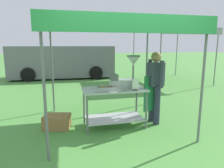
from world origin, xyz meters
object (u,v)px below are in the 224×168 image
object	(u,v)px
stall_canopy	(113,26)
neighbour_tent	(172,31)
donut_fryer	(126,75)
donut_tray	(107,89)
menu_sign	(135,85)
supply_crate	(57,122)
van_grey	(63,61)
vendor	(155,84)
donut_cart	(114,100)

from	to	relation	value
stall_canopy	neighbour_tent	size ratio (longest dim) A/B	0.85
donut_fryer	stall_canopy	bearing A→B (deg)	171.25
stall_canopy	donut_tray	xyz separation A→B (m)	(-0.19, -0.19, -1.26)
menu_sign	stall_canopy	bearing A→B (deg)	138.26
supply_crate	neighbour_tent	distance (m)	7.36
menu_sign	supply_crate	distance (m)	1.84
van_grey	donut_fryer	bearing A→B (deg)	-79.81
vendor	stall_canopy	bearing A→B (deg)	173.42
donut_fryer	supply_crate	world-z (taller)	donut_fryer
donut_tray	neighbour_tent	bearing A→B (deg)	49.56
donut_tray	vendor	bearing A→B (deg)	4.45
stall_canopy	vendor	world-z (taller)	stall_canopy
donut_cart	supply_crate	world-z (taller)	donut_cart
donut_tray	menu_sign	size ratio (longest dim) A/B	1.81
donut_tray	supply_crate	world-z (taller)	donut_tray
menu_sign	vendor	distance (m)	0.60
donut_cart	neighbour_tent	size ratio (longest dim) A/B	0.40
donut_tray	vendor	size ratio (longest dim) A/B	0.26
donut_fryer	supply_crate	distance (m)	1.78
supply_crate	donut_cart	bearing A→B (deg)	-8.38
donut_tray	supply_crate	bearing A→B (deg)	164.97
supply_crate	van_grey	distance (m)	7.07
stall_canopy	supply_crate	size ratio (longest dim) A/B	4.60
stall_canopy	neighbour_tent	world-z (taller)	neighbour_tent
donut_cart	van_grey	size ratio (longest dim) A/B	0.25
stall_canopy	vendor	distance (m)	1.55
stall_canopy	menu_sign	size ratio (longest dim) A/B	12.02
donut_cart	donut_fryer	world-z (taller)	donut_fryer
donut_cart	stall_canopy	bearing A→B (deg)	90.00
stall_canopy	donut_tray	distance (m)	1.29
donut_tray	donut_fryer	distance (m)	0.55
donut_fryer	neighbour_tent	bearing A→B (deg)	51.96
van_grey	menu_sign	bearing A→B (deg)	-79.41
donut_tray	vendor	world-z (taller)	vendor
stall_canopy	vendor	xyz separation A→B (m)	(0.93, -0.11, -1.23)
menu_sign	vendor	size ratio (longest dim) A/B	0.15
donut_fryer	van_grey	size ratio (longest dim) A/B	0.13
donut_tray	neighbour_tent	world-z (taller)	neighbour_tent
donut_tray	van_grey	world-z (taller)	van_grey
menu_sign	van_grey	size ratio (longest dim) A/B	0.04
stall_canopy	donut_tray	world-z (taller)	stall_canopy
supply_crate	neighbour_tent	xyz separation A→B (m)	(5.24, 4.67, 2.23)
donut_tray	menu_sign	world-z (taller)	menu_sign
van_grey	neighbour_tent	world-z (taller)	neighbour_tent
menu_sign	vendor	xyz separation A→B (m)	(0.54, 0.24, -0.04)
donut_fryer	donut_cart	bearing A→B (deg)	-168.80
donut_cart	donut_tray	distance (m)	0.34
vendor	neighbour_tent	distance (m)	5.94
donut_cart	donut_tray	xyz separation A→B (m)	(-0.19, -0.10, 0.27)
vendor	supply_crate	distance (m)	2.28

